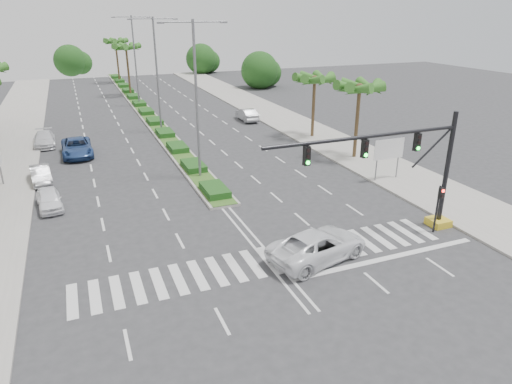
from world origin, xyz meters
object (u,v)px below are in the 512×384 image
Objects in this scene: car_parked_b at (41,175)px; car_right at (247,115)px; car_parked_d at (44,139)px; car_parked_c at (77,147)px; car_crossing at (318,245)px; car_parked_a at (49,200)px.

car_parked_b is 0.88× the size of car_right.
car_parked_c is at bearing -59.99° from car_parked_d.
car_crossing reaches higher than car_right.
car_right is at bearing 35.98° from car_parked_a.
car_right reaches higher than car_parked_b.
car_parked_a is at bearing -89.54° from car_parked_b.
car_parked_c is at bearing 73.57° from car_parked_a.
car_right is at bearing 6.09° from car_parked_d.
car_parked_a is 17.02m from car_parked_d.
car_parked_d is at bearing 7.85° from car_right.
car_crossing reaches higher than car_parked_c.
car_parked_a is at bearing 42.67° from car_right.
car_parked_d is 1.05× the size of car_right.
car_parked_d is at bearing 86.06° from car_parked_a.
car_right is (21.95, 19.98, 0.11)m from car_parked_a.
car_crossing is (11.37, -25.03, 0.01)m from car_parked_c.
car_parked_b is 0.69× the size of car_crossing.
car_parked_d is (-0.71, 17.00, 0.05)m from car_parked_a.
car_crossing is at bearing -66.54° from car_parked_c.
car_parked_a is 0.66× the size of car_parked_c.
car_right is at bearing 25.56° from car_parked_b.
car_parked_c is (2.18, 12.26, 0.15)m from car_parked_a.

